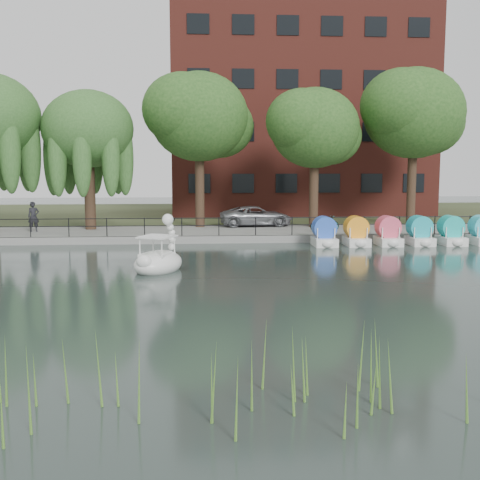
{
  "coord_description": "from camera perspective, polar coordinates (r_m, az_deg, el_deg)",
  "views": [
    {
      "loc": [
        -1.12,
        -19.12,
        4.2
      ],
      "look_at": [
        0.5,
        4.0,
        1.3
      ],
      "focal_mm": 45.0,
      "sensor_mm": 36.0,
      "label": 1
    }
  ],
  "objects": [
    {
      "name": "ground_plane",
      "position": [
        19.61,
        -0.64,
        -5.24
      ],
      "size": [
        120.0,
        120.0,
        0.0
      ],
      "primitive_type": "plane",
      "color": "#323E3A"
    },
    {
      "name": "promenade",
      "position": [
        35.37,
        -2.17,
        0.63
      ],
      "size": [
        40.0,
        6.0,
        0.4
      ],
      "primitive_type": "cube",
      "color": "gray",
      "rests_on": "ground_plane"
    },
    {
      "name": "kerb",
      "position": [
        32.44,
        -2.0,
        0.04
      ],
      "size": [
        40.0,
        0.25,
        0.4
      ],
      "primitive_type": "cube",
      "color": "gray",
      "rests_on": "ground_plane"
    },
    {
      "name": "land_strip",
      "position": [
        49.3,
        -2.7,
        2.44
      ],
      "size": [
        60.0,
        22.0,
        0.36
      ],
      "primitive_type": "cube",
      "color": "#47512D",
      "rests_on": "ground_plane"
    },
    {
      "name": "railing",
      "position": [
        32.53,
        -2.02,
        1.74
      ],
      "size": [
        32.0,
        0.05,
        1.0
      ],
      "color": "black",
      "rests_on": "promenade"
    },
    {
      "name": "apartment_building",
      "position": [
        50.02,
        5.5,
        13.02
      ],
      "size": [
        20.0,
        10.07,
        18.0
      ],
      "color": "#4C1E16",
      "rests_on": "land_strip"
    },
    {
      "name": "willow_mid",
      "position": [
        36.74,
        -14.23,
        10.11
      ],
      "size": [
        5.32,
        5.32,
        8.15
      ],
      "color": "#473323",
      "rests_on": "promenade"
    },
    {
      "name": "broadleaf_center",
      "position": [
        37.23,
        -3.89,
        11.52
      ],
      "size": [
        6.0,
        6.0,
        9.25
      ],
      "color": "#473323",
      "rests_on": "promenade"
    },
    {
      "name": "broadleaf_right",
      "position": [
        37.37,
        7.1,
        10.43
      ],
      "size": [
        5.4,
        5.4,
        8.32
      ],
      "color": "#473323",
      "rests_on": "promenade"
    },
    {
      "name": "broadleaf_far",
      "position": [
        40.14,
        16.17,
        11.42
      ],
      "size": [
        6.3,
        6.3,
        9.71
      ],
      "color": "#473323",
      "rests_on": "promenade"
    },
    {
      "name": "minivan",
      "position": [
        37.58,
        1.55,
        2.42
      ],
      "size": [
        2.85,
        5.35,
        1.43
      ],
      "primitive_type": "imported",
      "rotation": [
        0.0,
        0.0,
        1.67
      ],
      "color": "gray",
      "rests_on": "promenade"
    },
    {
      "name": "bicycle",
      "position": [
        34.92,
        8.02,
        1.64
      ],
      "size": [
        0.79,
        1.78,
        1.0
      ],
      "primitive_type": "imported",
      "rotation": [
        0.0,
        0.0,
        1.68
      ],
      "color": "gray",
      "rests_on": "promenade"
    },
    {
      "name": "pedestrian",
      "position": [
        36.33,
        -19.0,
        2.3
      ],
      "size": [
        0.84,
        0.72,
        1.98
      ],
      "primitive_type": "imported",
      "rotation": [
        0.0,
        0.0,
        0.4
      ],
      "color": "black",
      "rests_on": "promenade"
    },
    {
      "name": "swan_boat",
      "position": [
        24.18,
        -7.71,
        -1.77
      ],
      "size": [
        2.6,
        3.07,
        2.22
      ],
      "rotation": [
        0.0,
        0.0,
        -0.43
      ],
      "color": "white",
      "rests_on": "ground_plane"
    },
    {
      "name": "pedal_boat_row",
      "position": [
        33.1,
        16.66,
        0.6
      ],
      "size": [
        11.35,
        1.7,
        1.4
      ],
      "color": "white",
      "rests_on": "ground_plane"
    },
    {
      "name": "reed_bank",
      "position": [
        10.74,
        13.47,
        -12.66
      ],
      "size": [
        24.0,
        2.4,
        1.2
      ],
      "color": "#669938",
      "rests_on": "ground_plane"
    }
  ]
}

